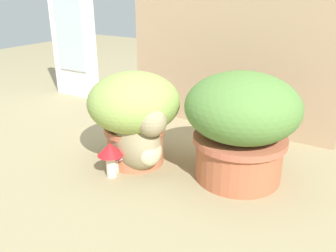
{
  "coord_description": "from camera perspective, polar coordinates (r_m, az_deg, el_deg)",
  "views": [
    {
      "loc": [
        0.77,
        -1.05,
        0.68
      ],
      "look_at": [
        0.11,
        0.02,
        0.18
      ],
      "focal_mm": 37.98,
      "sensor_mm": 36.0,
      "label": 1
    }
  ],
  "objects": [
    {
      "name": "mushroom_ornament_pink",
      "position": [
        1.38,
        -8.64,
        -4.3
      ],
      "size": [
        0.1,
        0.1,
        0.11
      ],
      "color": "beige",
      "rests_on": "ground"
    },
    {
      "name": "ground_plane",
      "position": [
        1.47,
        -4.16,
        -5.95
      ],
      "size": [
        6.0,
        6.0,
        0.0
      ],
      "primitive_type": "plane",
      "color": "#938560"
    },
    {
      "name": "cat",
      "position": [
        1.38,
        -4.95,
        -2.27
      ],
      "size": [
        0.37,
        0.24,
        0.32
      ],
      "color": "#978864",
      "rests_on": "ground"
    },
    {
      "name": "grass_planter",
      "position": [
        1.4,
        -5.4,
        2.29
      ],
      "size": [
        0.36,
        0.36,
        0.37
      ],
      "color": "#B06846",
      "rests_on": "ground"
    },
    {
      "name": "cardboard_backdrop",
      "position": [
        1.75,
        9.66,
        11.84
      ],
      "size": [
        1.06,
        0.03,
        0.78
      ],
      "primitive_type": "cube",
      "color": "tan",
      "rests_on": "ground"
    },
    {
      "name": "leafy_planter",
      "position": [
        1.3,
        11.66,
        0.51
      ],
      "size": [
        0.41,
        0.41,
        0.4
      ],
      "color": "#B15C3C",
      "rests_on": "ground"
    },
    {
      "name": "window_panel_white",
      "position": [
        2.35,
        -15.06,
        13.67
      ],
      "size": [
        0.34,
        0.05,
        0.76
      ],
      "color": "white",
      "rests_on": "ground"
    },
    {
      "name": "mushroom_ornament_red",
      "position": [
        1.34,
        -9.22,
        -4.28
      ],
      "size": [
        0.1,
        0.1,
        0.14
      ],
      "color": "beige",
      "rests_on": "ground"
    }
  ]
}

